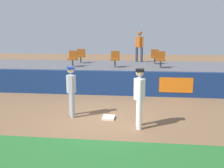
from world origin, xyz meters
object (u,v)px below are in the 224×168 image
Objects in this scene: player_runner_visitor at (71,88)px; seat_front_center at (115,58)px; seat_back_left at (81,55)px; seat_back_right at (155,56)px; seat_front_left at (73,58)px; player_fielder_home at (139,94)px; first_base at (109,117)px; spectator_hooded at (139,45)px; seat_front_right at (161,59)px.

player_runner_visitor is 2.05× the size of seat_front_center.
seat_front_center is at bearing -38.64° from seat_back_left.
seat_back_right is 1.00× the size of seat_front_left.
player_fielder_home is 2.15× the size of seat_back_right.
first_base is 8.04m from spectator_hooded.
seat_back_left is at bearing 90.16° from seat_front_left.
first_base is at bearing 60.28° from player_runner_visitor.
seat_back_right is at bearing 74.38° from first_base.
first_base is at bearing -105.62° from seat_back_right.
player_fielder_home is at bearing 112.21° from spectator_hooded.
player_runner_visitor is at bearing 95.15° from spectator_hooded.
player_runner_visitor is 6.65m from seat_back_left.
seat_back_left is (-3.56, 7.30, 0.58)m from player_fielder_home.
spectator_hooded is at bearing 131.13° from seat_back_right.
first_base is 1.62m from player_runner_visitor.
seat_back_right is at bearing 96.15° from seat_front_right.
seat_back_left is at bearing -158.48° from player_fielder_home.
seat_front_right is (2.05, 4.82, 1.58)m from first_base.
seat_back_right is 1.00× the size of seat_front_right.
spectator_hooded is at bearing 176.12° from player_fielder_home.
spectator_hooded is (0.93, 7.67, 2.19)m from first_base.
player_runner_visitor is at bearing -125.40° from seat_front_right.
seat_front_center is at bearing -171.09° from player_fielder_home.
seat_front_center is at bearing -0.01° from seat_front_left.
first_base is 5.47m from seat_front_right.
seat_back_left is at bearing 38.44° from spectator_hooded.
spectator_hooded is at bearing 83.06° from first_base.
player_fielder_home is 7.37m from seat_back_right.
player_runner_visitor is 5.80m from seat_front_right.
player_runner_visitor is at bearing -102.12° from seat_front_center.
seat_front_right is at bearing 67.02° from first_base.
spectator_hooded reaches higher than first_base.
first_base is 0.23× the size of player_runner_visitor.
seat_front_center is at bearing 143.44° from player_runner_visitor.
seat_back_left is at bearing 166.37° from player_runner_visitor.
seat_front_right is (0.19, -1.80, 0.00)m from seat_back_right.
seat_back_left is 4.39m from seat_back_right.
seat_front_left reaches higher than player_fielder_home.
seat_back_left reaches higher than player_fielder_home.
player_runner_visitor is 2.05× the size of seat_back_right.
first_base is at bearing -69.03° from seat_back_left.
player_runner_visitor is 4.90m from seat_front_left.
seat_front_right is (1.02, 5.50, 0.58)m from player_fielder_home.
spectator_hooded reaches higher than player_runner_visitor.
first_base is 0.48× the size of seat_front_left.
spectator_hooded reaches higher than seat_back_right.
seat_front_left is at bearing -89.84° from seat_back_left.
player_fielder_home reaches higher than player_runner_visitor.
seat_back_right is at bearing 152.73° from spectator_hooded.
seat_front_center is (-1.31, 5.50, 0.58)m from player_fielder_home.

